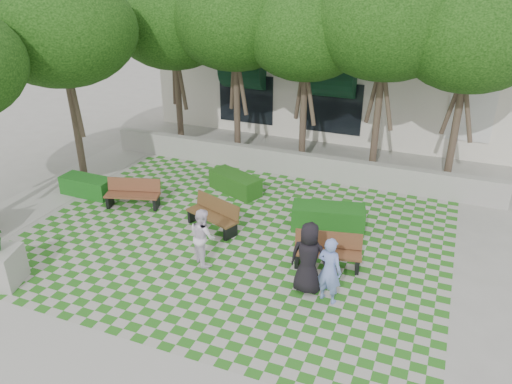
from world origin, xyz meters
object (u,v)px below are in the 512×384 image
at_px(hedge_midleft, 235,183).
at_px(person_blue, 329,270).
at_px(bench_east, 328,251).
at_px(hedge_midright, 328,218).
at_px(person_white, 203,236).
at_px(hedge_west, 87,186).
at_px(person_dark, 309,258).
at_px(bench_west, 133,194).
at_px(bench_mid, 214,215).

relative_size(hedge_midleft, person_blue, 1.13).
xyz_separation_m(bench_east, hedge_midright, (-0.49, 1.96, -0.07)).
bearing_deg(hedge_midright, person_white, -130.98).
distance_m(hedge_midright, hedge_west, 8.32).
bearing_deg(person_blue, person_dark, -4.27).
height_order(hedge_west, person_blue, person_blue).
xyz_separation_m(hedge_midleft, person_white, (1.03, -4.36, 0.45)).
bearing_deg(hedge_midright, hedge_midleft, 159.92).
relative_size(hedge_midright, person_white, 1.36).
bearing_deg(hedge_midright, person_blue, -75.41).
distance_m(hedge_midleft, person_blue, 6.57).
xyz_separation_m(bench_west, person_white, (3.67, -2.09, 0.34)).
bearing_deg(hedge_midleft, person_blue, -46.19).
distance_m(bench_mid, bench_west, 3.11).
xyz_separation_m(bench_mid, hedge_midright, (3.20, 1.26, -0.07)).
xyz_separation_m(person_blue, person_dark, (-0.57, 0.21, 0.07)).
bearing_deg(bench_east, person_dark, -110.07).
xyz_separation_m(person_dark, person_white, (-2.94, 0.16, -0.14)).
bearing_deg(bench_west, bench_east, -24.95).
height_order(hedge_midright, person_white, person_white).
bearing_deg(bench_mid, person_dark, -8.12).
height_order(hedge_midleft, hedge_west, hedge_midleft).
relative_size(person_dark, person_white, 1.17).
height_order(bench_mid, hedge_west, bench_mid).
bearing_deg(person_white, hedge_midleft, -37.90).
bearing_deg(hedge_midright, bench_east, -75.87).
height_order(person_blue, person_dark, person_dark).
bearing_deg(person_blue, hedge_midright, -59.60).
xyz_separation_m(bench_east, bench_west, (-6.79, 1.04, -0.00)).
height_order(hedge_midright, person_blue, person_blue).
relative_size(person_blue, person_white, 1.08).
relative_size(hedge_midleft, person_dark, 1.04).
height_order(hedge_midleft, person_blue, person_blue).
distance_m(bench_west, person_blue, 7.60).
bearing_deg(bench_west, person_dark, -35.12).
distance_m(hedge_midright, person_white, 4.02).
distance_m(person_dark, person_white, 2.95).
bearing_deg(person_white, hedge_west, 17.14).
relative_size(bench_mid, bench_west, 1.01).
distance_m(hedge_midright, hedge_midleft, 3.89).
distance_m(hedge_west, person_blue, 9.55).
height_order(hedge_midleft, person_dark, person_dark).
height_order(bench_west, person_blue, person_blue).
height_order(bench_mid, hedge_midleft, bench_mid).
bearing_deg(person_dark, bench_west, -21.59).
distance_m(bench_east, person_white, 3.31).
height_order(bench_mid, bench_west, bench_mid).
relative_size(hedge_west, person_blue, 1.08).
relative_size(hedge_midright, hedge_west, 1.17).
distance_m(bench_mid, person_dark, 4.03).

